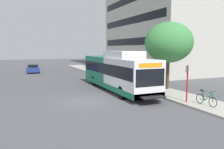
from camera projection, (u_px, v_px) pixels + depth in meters
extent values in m
plane|color=#4C4C51|center=(67.00, 85.00, 23.70)|extent=(120.00, 120.00, 0.00)
cube|color=#A8A399|center=(133.00, 83.00, 24.59)|extent=(3.00, 56.00, 0.14)
cube|color=white|center=(131.00, 76.00, 17.95)|extent=(2.54, 5.80, 2.73)
cube|color=#14724C|center=(105.00, 69.00, 23.25)|extent=(2.54, 5.80, 2.73)
cube|color=#14724C|center=(116.00, 84.00, 20.74)|extent=(2.57, 11.60, 0.44)
cube|color=black|center=(116.00, 68.00, 20.56)|extent=(2.58, 11.25, 0.96)
cube|color=black|center=(150.00, 78.00, 15.32)|extent=(2.34, 0.10, 1.24)
cube|color=orange|center=(150.00, 65.00, 15.21)|extent=(1.90, 0.08, 0.32)
cube|color=white|center=(123.00, 55.00, 19.08)|extent=(2.16, 4.06, 0.60)
cube|color=black|center=(153.00, 97.00, 15.12)|extent=(1.78, 0.60, 0.10)
cylinder|color=black|center=(122.00, 92.00, 17.02)|extent=(0.30, 1.00, 1.00)
cylinder|color=black|center=(147.00, 90.00, 17.90)|extent=(0.30, 1.00, 1.00)
cylinder|color=black|center=(94.00, 81.00, 23.22)|extent=(0.30, 1.00, 1.00)
cylinder|color=black|center=(114.00, 80.00, 24.10)|extent=(0.30, 1.00, 1.00)
cylinder|color=red|center=(187.00, 84.00, 15.33)|extent=(0.10, 0.10, 2.60)
cube|color=white|center=(188.00, 69.00, 15.20)|extent=(0.04, 0.36, 0.48)
torus|color=black|center=(213.00, 102.00, 14.07)|extent=(0.04, 0.66, 0.66)
torus|color=black|center=(200.00, 99.00, 15.07)|extent=(0.04, 0.66, 0.66)
cylinder|color=#19723F|center=(209.00, 97.00, 14.36)|extent=(0.05, 0.64, 0.64)
cylinder|color=#19723F|center=(203.00, 96.00, 14.77)|extent=(0.05, 0.34, 0.62)
cylinder|color=#19723F|center=(207.00, 92.00, 14.46)|extent=(0.05, 0.90, 0.05)
cylinder|color=#19723F|center=(202.00, 99.00, 14.87)|extent=(0.05, 0.45, 0.08)
cylinder|color=#19723F|center=(213.00, 97.00, 14.05)|extent=(0.05, 0.10, 0.67)
cylinder|color=black|center=(213.00, 92.00, 14.04)|extent=(0.52, 0.03, 0.03)
cube|color=black|center=(202.00, 90.00, 14.87)|extent=(0.12, 0.24, 0.06)
cylinder|color=#4C3823|center=(168.00, 75.00, 20.50)|extent=(0.28, 0.28, 2.65)
ellipsoid|color=#3D8442|center=(169.00, 42.00, 20.15)|extent=(4.36, 4.36, 3.71)
cube|color=navy|center=(33.00, 69.00, 35.73)|extent=(1.80, 4.50, 0.70)
cube|color=black|center=(33.00, 66.00, 35.76)|extent=(1.48, 2.34, 0.56)
cylinder|color=black|center=(28.00, 71.00, 34.21)|extent=(0.20, 0.64, 0.64)
cylinder|color=black|center=(39.00, 71.00, 34.84)|extent=(0.20, 0.64, 0.64)
cylinder|color=black|center=(27.00, 70.00, 36.68)|extent=(0.20, 0.64, 0.64)
cylinder|color=black|center=(37.00, 70.00, 37.30)|extent=(0.20, 0.64, 0.64)
cube|color=black|center=(160.00, 61.00, 38.05)|extent=(11.99, 18.95, 1.10)
cube|color=black|center=(161.00, 42.00, 37.66)|extent=(11.99, 18.95, 1.10)
cube|color=black|center=(161.00, 23.00, 37.27)|extent=(11.99, 18.95, 1.10)
cube|color=black|center=(162.00, 3.00, 36.89)|extent=(11.99, 18.95, 1.10)
cylinder|color=#B7B7BC|center=(124.00, 51.00, 53.02)|extent=(1.10, 1.10, 6.34)
cylinder|color=#B7B7BC|center=(125.00, 25.00, 52.28)|extent=(0.91, 0.91, 6.34)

